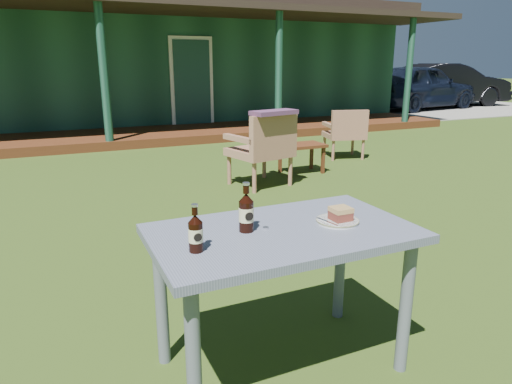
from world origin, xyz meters
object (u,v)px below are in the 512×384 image
cola_bottle_near (246,212)px  car_near (419,87)px  plate (337,221)px  cake_slice (341,214)px  side_table (302,148)px  cafe_table (283,250)px  cola_bottle_far (196,233)px  armchair_left (264,146)px  car_far (446,85)px  armchair_right (346,131)px

cola_bottle_near → car_near: bearing=43.6°
plate → cake_slice: bearing=-31.4°
plate → side_table: bearing=62.3°
cafe_table → cola_bottle_far: size_ratio=6.02×
armchair_left → cake_slice: bearing=-109.2°
cafe_table → cola_bottle_near: size_ratio=5.28×
side_table → car_near: bearing=38.2°
cafe_table → cola_bottle_far: cola_bottle_far is taller
cola_bottle_far → plate: bearing=4.4°
car_far → plate: (-11.44, -10.29, 0.01)m
plate → armchair_left: bearing=70.6°
car_near → cake_slice: bearing=126.4°
car_near → cake_slice: (-9.68, -9.73, 0.05)m
cafe_table → armchair_left: bearing=66.0°
plate → cola_bottle_far: (-0.72, -0.05, 0.07)m
cafe_table → plate: size_ratio=5.88×
car_near → armchair_left: (-8.58, -6.57, -0.22)m
car_near → cafe_table: size_ratio=3.52×
armchair_left → armchair_right: 2.14m
car_near → cola_bottle_near: (-10.13, -9.65, 0.09)m
cake_slice → cola_bottle_far: cola_bottle_far is taller
car_near → car_far: same height
car_far → armchair_right: size_ratio=5.69×
cola_bottle_near → armchair_right: (3.44, 4.09, -0.38)m
car_near → cake_slice: car_near is taller
cola_bottle_far → armchair_left: 3.71m
armchair_left → cola_bottle_far: bearing=-119.6°
car_far → cola_bottle_near: 15.67m
armchair_right → side_table: armchair_right is taller
cola_bottle_near → cola_bottle_far: (-0.27, -0.13, -0.01)m
cake_slice → side_table: bearing=62.5°
cafe_table → plate: (0.28, -0.02, 0.11)m
cake_slice → cola_bottle_far: bearing=-176.2°
plate → cola_bottle_far: 0.72m
car_near → cola_bottle_near: bearing=124.8°
plate → armchair_right: size_ratio=0.27×
armchair_right → cake_slice: bearing=-125.6°
plate → cola_bottle_far: size_ratio=1.02×
car_far → armchair_right: 10.43m
car_far → side_table: car_far is taller
plate → car_far: bearing=42.0°
armchair_left → side_table: (0.77, 0.43, -0.16)m
cake_slice → cola_bottle_far: (-0.73, -0.05, 0.03)m
cafe_table → plate: 0.30m
armchair_left → car_near: bearing=37.4°
armchair_left → side_table: bearing=29.2°
car_near → cake_slice: size_ratio=45.94×
car_near → armchair_right: 8.71m
plate → car_near: bearing=45.1°
car_far → cola_bottle_near: bearing=138.8°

